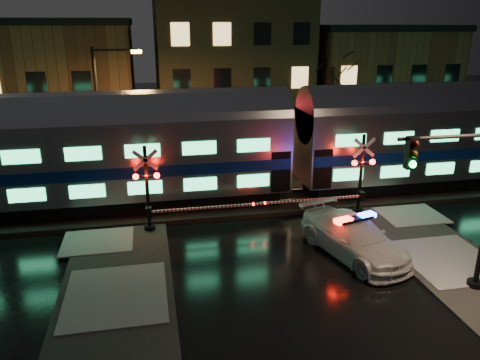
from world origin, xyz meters
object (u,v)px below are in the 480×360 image
(traffic_light, at_px, (465,207))
(streetlight, at_px, (103,110))
(police_car, at_px, (354,237))
(crossing_signal_left, at_px, (156,197))
(crossing_signal_right, at_px, (354,183))

(traffic_light, bearing_deg, streetlight, 137.38)
(traffic_light, bearing_deg, police_car, 129.27)
(crossing_signal_left, relative_size, streetlight, 0.72)
(crossing_signal_left, xyz_separation_m, streetlight, (-2.54, 6.69, 2.92))
(police_car, distance_m, streetlight, 15.34)
(police_car, relative_size, streetlight, 0.73)
(crossing_signal_left, bearing_deg, crossing_signal_right, 0.01)
(police_car, relative_size, crossing_signal_right, 1.00)
(police_car, bearing_deg, traffic_light, -71.20)
(crossing_signal_right, xyz_separation_m, crossing_signal_left, (-9.60, -0.00, -0.02))
(streetlight, bearing_deg, police_car, -45.45)
(police_car, height_order, crossing_signal_right, crossing_signal_right)
(police_car, height_order, streetlight, streetlight)
(crossing_signal_right, xyz_separation_m, traffic_light, (0.58, -7.27, 1.57))
(police_car, xyz_separation_m, crossing_signal_left, (-7.89, 3.89, 0.89))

